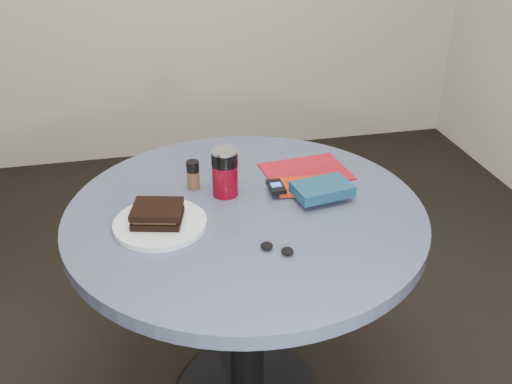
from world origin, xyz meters
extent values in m
cylinder|color=black|center=(0.00, 0.00, 0.37)|extent=(0.11, 0.11, 0.68)
cylinder|color=#3B4461|center=(0.00, 0.00, 0.73)|extent=(1.00, 1.00, 0.04)
cylinder|color=silver|center=(-0.24, -0.04, 0.76)|extent=(0.28, 0.28, 0.02)
cube|color=black|center=(-0.24, -0.04, 0.77)|extent=(0.15, 0.13, 0.02)
cube|color=#382715|center=(-0.24, -0.04, 0.79)|extent=(0.13, 0.12, 0.01)
cube|color=black|center=(-0.24, -0.04, 0.80)|extent=(0.15, 0.13, 0.02)
cylinder|color=maroon|center=(-0.04, 0.09, 0.80)|extent=(0.08, 0.08, 0.10)
cylinder|color=black|center=(-0.04, 0.09, 0.87)|extent=(0.08, 0.08, 0.04)
cylinder|color=silver|center=(-0.04, 0.09, 0.89)|extent=(0.08, 0.08, 0.01)
cylinder|color=#513722|center=(-0.13, 0.15, 0.78)|extent=(0.05, 0.05, 0.06)
cylinder|color=black|center=(-0.13, 0.15, 0.82)|extent=(0.05, 0.05, 0.03)
cube|color=maroon|center=(0.23, 0.18, 0.75)|extent=(0.28, 0.22, 0.00)
cube|color=#AB260D|center=(0.19, 0.07, 0.76)|extent=(0.16, 0.12, 0.01)
cube|color=navy|center=(0.22, 0.01, 0.78)|extent=(0.18, 0.13, 0.03)
cube|color=black|center=(0.10, 0.06, 0.77)|extent=(0.05, 0.08, 0.01)
cube|color=blue|center=(0.10, 0.06, 0.78)|extent=(0.03, 0.03, 0.00)
ellipsoid|color=black|center=(0.01, -0.20, 0.76)|extent=(0.04, 0.04, 0.02)
ellipsoid|color=black|center=(0.06, -0.23, 0.76)|extent=(0.04, 0.04, 0.02)
camera|label=1|loc=(-0.26, -1.33, 1.57)|focal=40.00mm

